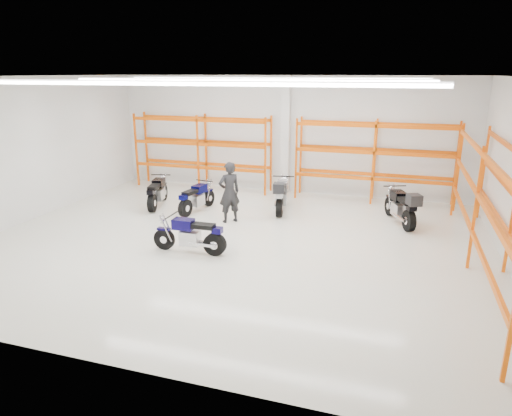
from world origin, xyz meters
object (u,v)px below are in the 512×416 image
(motorcycle_back_b, at_px, (196,199))
(standing_man, at_px, (229,192))
(structural_column, at_px, (286,136))
(motorcycle_back_d, at_px, (402,207))
(motorcycle_main, at_px, (192,236))
(motorcycle_back_c, at_px, (281,196))
(motorcycle_back_a, at_px, (157,193))

(motorcycle_back_b, xyz_separation_m, standing_man, (1.48, -0.66, 0.51))
(standing_man, distance_m, structural_column, 4.47)
(motorcycle_back_d, relative_size, structural_column, 0.50)
(motorcycle_main, xyz_separation_m, standing_man, (0.01, 2.74, 0.50))
(motorcycle_main, xyz_separation_m, structural_column, (0.76, 6.96, 1.78))
(motorcycle_back_c, bearing_deg, standing_man, -129.45)
(motorcycle_back_a, xyz_separation_m, motorcycle_back_b, (1.58, -0.18, -0.02))
(motorcycle_main, xyz_separation_m, motorcycle_back_c, (1.29, 4.31, 0.10))
(motorcycle_main, distance_m, motorcycle_back_c, 4.50)
(motorcycle_back_a, relative_size, motorcycle_back_b, 1.04)
(motorcycle_back_d, bearing_deg, motorcycle_back_a, -176.59)
(motorcycle_back_b, bearing_deg, motorcycle_main, -66.52)
(motorcycle_back_c, distance_m, standing_man, 2.07)
(motorcycle_main, distance_m, structural_column, 7.22)
(motorcycle_back_d, xyz_separation_m, structural_column, (-4.48, 2.88, 1.68))
(motorcycle_main, height_order, motorcycle_back_a, motorcycle_back_a)
(motorcycle_back_a, bearing_deg, motorcycle_back_c, 9.49)
(motorcycle_back_a, relative_size, standing_man, 1.08)
(motorcycle_back_d, distance_m, structural_column, 5.58)
(motorcycle_back_c, bearing_deg, motorcycle_main, -106.72)
(motorcycle_back_a, relative_size, motorcycle_back_c, 0.90)
(motorcycle_back_a, distance_m, standing_man, 3.21)
(motorcycle_main, relative_size, motorcycle_back_d, 0.92)
(motorcycle_main, bearing_deg, structural_column, 83.79)
(motorcycle_back_a, bearing_deg, structural_column, 41.52)
(motorcycle_back_a, bearing_deg, standing_man, -15.32)
(motorcycle_main, distance_m, motorcycle_back_a, 4.71)
(motorcycle_main, bearing_deg, motorcycle_back_c, 73.28)
(motorcycle_back_a, height_order, motorcycle_back_b, motorcycle_back_a)
(motorcycle_main, bearing_deg, motorcycle_back_a, 130.48)
(motorcycle_back_c, height_order, motorcycle_back_d, motorcycle_back_c)
(standing_man, bearing_deg, motorcycle_back_c, -172.36)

